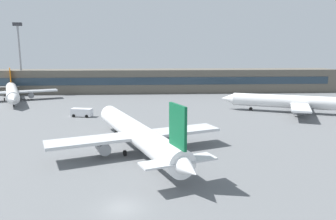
{
  "coord_description": "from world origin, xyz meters",
  "views": [
    {
      "loc": [
        2.86,
        -31.58,
        16.15
      ],
      "look_at": [
        7.21,
        40.0,
        3.0
      ],
      "focal_mm": 34.58,
      "sensor_mm": 36.0,
      "label": 1
    }
  ],
  "objects_px": {
    "airplane_near": "(135,132)",
    "airplane_mid": "(294,102)",
    "floodlight_tower_west": "(20,54)",
    "airplane_far": "(12,92)",
    "service_van_white": "(82,112)"
  },
  "relations": [
    {
      "from": "airplane_far",
      "to": "service_van_white",
      "type": "xyz_separation_m",
      "value": [
        27.63,
        -27.09,
        -1.94
      ]
    },
    {
      "from": "airplane_mid",
      "to": "airplane_far",
      "type": "relative_size",
      "value": 0.96
    },
    {
      "from": "airplane_mid",
      "to": "floodlight_tower_west",
      "type": "relative_size",
      "value": 1.4
    },
    {
      "from": "airplane_far",
      "to": "floodlight_tower_west",
      "type": "height_order",
      "value": "floodlight_tower_west"
    },
    {
      "from": "airplane_near",
      "to": "service_van_white",
      "type": "distance_m",
      "value": 31.94
    },
    {
      "from": "airplane_mid",
      "to": "service_van_white",
      "type": "distance_m",
      "value": 54.92
    },
    {
      "from": "airplane_near",
      "to": "airplane_mid",
      "type": "bearing_deg",
      "value": 36.74
    },
    {
      "from": "floodlight_tower_west",
      "to": "airplane_near",
      "type": "bearing_deg",
      "value": -58.09
    },
    {
      "from": "airplane_mid",
      "to": "airplane_far",
      "type": "xyz_separation_m",
      "value": [
        -82.49,
        25.32,
        0.12
      ]
    },
    {
      "from": "floodlight_tower_west",
      "to": "airplane_mid",
      "type": "bearing_deg",
      "value": -26.06
    },
    {
      "from": "airplane_near",
      "to": "airplane_mid",
      "type": "xyz_separation_m",
      "value": [
        40.53,
        30.25,
        -0.14
      ]
    },
    {
      "from": "airplane_mid",
      "to": "floodlight_tower_west",
      "type": "bearing_deg",
      "value": 153.94
    },
    {
      "from": "airplane_near",
      "to": "service_van_white",
      "type": "relative_size",
      "value": 7.05
    },
    {
      "from": "airplane_far",
      "to": "floodlight_tower_west",
      "type": "bearing_deg",
      "value": 99.95
    },
    {
      "from": "service_van_white",
      "to": "floodlight_tower_west",
      "type": "height_order",
      "value": "floodlight_tower_west"
    }
  ]
}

